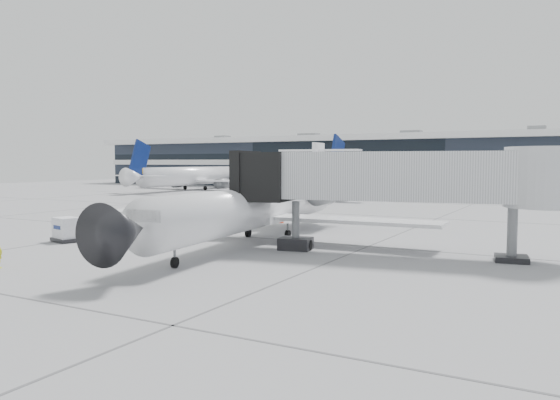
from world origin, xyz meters
The scene contains 9 objects.
ground centered at (0.00, 0.00, 0.00)m, with size 220.00×220.00×0.00m, color gray.
terminal centered at (0.00, 82.00, 5.00)m, with size 170.00×22.00×10.00m, color black.
bg_jet_left centered at (-45.00, 55.00, 0.00)m, with size 32.00×40.00×9.60m, color white, non-canonical shape.
bg_jet_center centered at (-8.00, 55.00, 0.00)m, with size 32.00×40.00×9.60m, color white, non-canonical shape.
regional_jet centered at (2.31, -1.06, 2.52)m, with size 25.56×31.92×7.37m.
jet_bridge centered at (13.51, -2.31, 4.69)m, with size 20.01×6.92×6.43m.
cargo_uld centered at (-9.39, -8.14, 0.84)m, with size 2.38×2.00×1.68m.
traffic_cone centered at (-1.74, 9.53, 0.25)m, with size 0.42×0.42×0.53m.
far_tug centered at (-11.50, 25.17, 0.58)m, with size 1.68×2.27×1.29m.
Camera 1 is at (22.03, -34.36, 5.62)m, focal length 35.00 mm.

